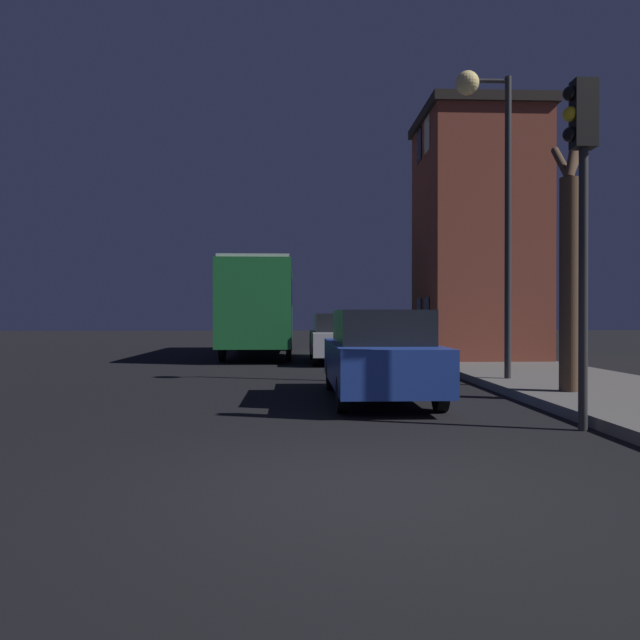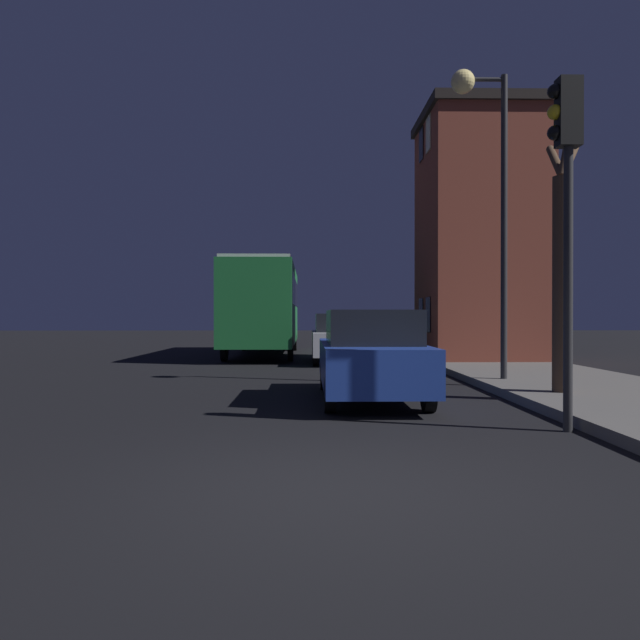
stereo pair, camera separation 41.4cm
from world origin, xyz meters
name	(u,v)px [view 1 (the left image)]	position (x,y,z in m)	size (l,w,h in m)	color
ground_plane	(372,488)	(0.00, 0.00, 0.00)	(120.00, 120.00, 0.00)	black
brick_building	(477,235)	(5.31, 14.70, 4.18)	(3.79, 4.26, 7.99)	brown
streetlamp	(487,152)	(3.50, 7.90, 5.08)	(1.23, 0.51, 6.66)	#28282B
traffic_light	(581,181)	(3.11, 2.63, 3.31)	(0.43, 0.24, 4.64)	#28282B
bare_tree	(569,262)	(4.30, 5.64, 2.50)	(0.95, 1.49, 4.89)	#473323
bus	(261,302)	(-1.98, 18.76, 2.07)	(2.43, 9.96, 3.47)	#1E6B33
car_near_lane	(379,355)	(0.85, 5.77, 0.82)	(1.74, 4.70, 1.62)	navy
car_mid_lane	(339,338)	(0.79, 14.80, 0.81)	(1.84, 4.37, 1.59)	#B7BABF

